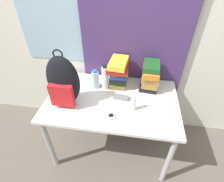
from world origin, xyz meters
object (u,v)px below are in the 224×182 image
at_px(backpack, 63,82).
at_px(cell_phone, 111,116).
at_px(water_bottle, 95,80).
at_px(book_stack_left, 119,72).
at_px(sports_bottle, 105,78).
at_px(book_stack_center, 150,76).
at_px(sunglasses_case, 121,97).
at_px(sunscreen_bottle, 134,103).

xyz_separation_m(backpack, cell_phone, (0.45, -0.12, -0.23)).
relative_size(water_bottle, cell_phone, 2.11).
bearing_deg(water_bottle, book_stack_left, 22.92).
bearing_deg(cell_phone, book_stack_left, 89.50).
bearing_deg(cell_phone, sports_bottle, 107.31).
bearing_deg(book_stack_left, book_stack_center, 0.22).
xyz_separation_m(book_stack_center, water_bottle, (-0.56, -0.10, -0.04)).
bearing_deg(sunglasses_case, book_stack_center, 41.50).
bearing_deg(sunscreen_bottle, water_bottle, 146.44).
xyz_separation_m(book_stack_left, cell_phone, (-0.00, -0.49, -0.15)).
height_order(sunscreen_bottle, sunglasses_case, sunscreen_bottle).
relative_size(book_stack_center, cell_phone, 2.80).
distance_m(book_stack_left, water_bottle, 0.26).
bearing_deg(water_bottle, sports_bottle, 1.78).
relative_size(sports_bottle, cell_phone, 2.73).
distance_m(sports_bottle, sunglasses_case, 0.26).
bearing_deg(water_bottle, backpack, -129.13).
bearing_deg(sports_bottle, backpack, -139.58).
relative_size(backpack, cell_phone, 5.43).
bearing_deg(book_stack_left, backpack, -140.71).
distance_m(backpack, book_stack_center, 0.87).
relative_size(book_stack_center, sunscreen_bottle, 1.68).
bearing_deg(sports_bottle, sunglasses_case, -38.92).
xyz_separation_m(water_bottle, sports_bottle, (0.10, 0.00, 0.03)).
height_order(water_bottle, sunglasses_case, water_bottle).
height_order(backpack, sunglasses_case, backpack).
distance_m(backpack, water_bottle, 0.38).
height_order(sports_bottle, cell_phone, sports_bottle).
distance_m(backpack, book_stack_left, 0.59).
relative_size(sports_bottle, sunscreen_bottle, 1.64).
xyz_separation_m(sports_bottle, cell_phone, (0.12, -0.40, -0.12)).
distance_m(book_stack_left, sunscreen_bottle, 0.42).
height_order(book_stack_left, water_bottle, book_stack_left).
xyz_separation_m(backpack, water_bottle, (0.22, 0.27, -0.14)).
xyz_separation_m(book_stack_center, sunglasses_case, (-0.27, -0.24, -0.12)).
height_order(water_bottle, cell_phone, water_bottle).
height_order(book_stack_left, book_stack_center, book_stack_left).
bearing_deg(book_stack_center, sports_bottle, -168.19).
relative_size(book_stack_left, sports_bottle, 1.11).
xyz_separation_m(sports_bottle, sunscreen_bottle, (0.31, -0.28, -0.05)).
relative_size(book_stack_left, sunglasses_case, 1.97).
height_order(backpack, water_bottle, backpack).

